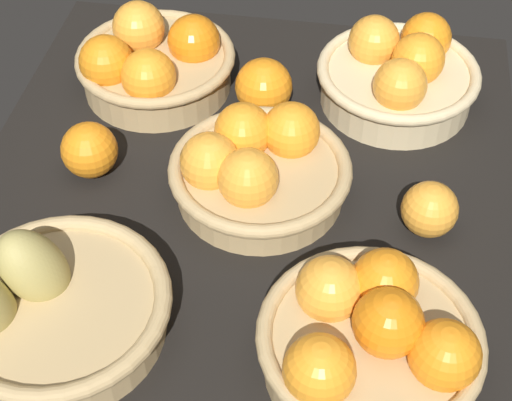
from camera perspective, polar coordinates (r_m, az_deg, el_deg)
The scene contains 9 objects.
market_tray at distance 101.94cm, azimuth -1.05°, elevation -0.54°, with size 84.00×72.00×3.00cm, color black.
basket_center at distance 99.11cm, azimuth 0.00°, elevation 2.47°, with size 23.42×23.42×10.28cm.
basket_far_left at distance 114.98cm, azimuth 10.44°, elevation 9.11°, with size 23.35×23.35×11.48cm.
basket_near_left at distance 116.47cm, azimuth -7.52°, elevation 10.03°, with size 23.39×23.39×11.51cm.
basket_far_right at distance 82.44cm, azimuth 8.34°, elevation -10.01°, with size 23.71×23.71×11.97cm.
basket_near_right_pears at distance 87.87cm, azimuth -14.89°, elevation -7.52°, with size 24.73×24.73×13.52cm.
loose_orange_front_gap at distance 97.22cm, azimuth 12.59°, elevation -0.64°, with size 7.02×7.02×7.02cm, color #F49E33.
loose_orange_back_gap at distance 111.75cm, azimuth 0.45°, elevation 8.34°, with size 8.21×8.21×8.21cm, color orange.
loose_orange_side_gap at distance 104.44cm, azimuth -12.09°, elevation 3.63°, with size 7.47×7.47×7.47cm, color orange.
Camera 1 is at (68.48, 12.86, 75.92)cm, focal length 54.69 mm.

